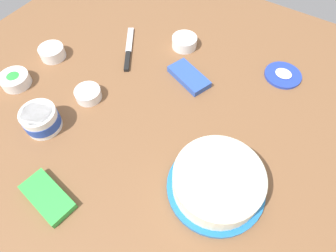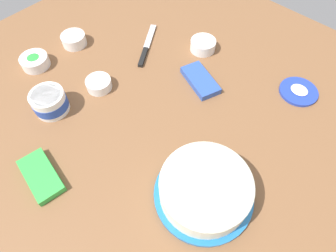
% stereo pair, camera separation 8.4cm
% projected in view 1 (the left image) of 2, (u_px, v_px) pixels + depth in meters
% --- Properties ---
extents(ground_plane, '(1.54, 1.54, 0.00)m').
position_uv_depth(ground_plane, '(147.00, 107.00, 0.92)').
color(ground_plane, brown).
extents(frosted_cake, '(0.26, 0.26, 0.10)m').
position_uv_depth(frosted_cake, '(218.00, 181.00, 0.73)').
color(frosted_cake, '#1E6BB2').
rests_on(frosted_cake, ground_plane).
extents(frosting_tub, '(0.11, 0.11, 0.07)m').
position_uv_depth(frosting_tub, '(41.00, 119.00, 0.85)').
color(frosting_tub, white).
rests_on(frosting_tub, ground_plane).
extents(frosting_tub_lid, '(0.13, 0.13, 0.02)m').
position_uv_depth(frosting_tub_lid, '(283.00, 75.00, 0.99)').
color(frosting_tub_lid, '#233DAD').
rests_on(frosting_tub_lid, ground_plane).
extents(spreading_knife, '(0.14, 0.21, 0.01)m').
position_uv_depth(spreading_knife, '(128.00, 52.00, 1.06)').
color(spreading_knife, silver).
rests_on(spreading_knife, ground_plane).
extents(sprinkle_bowl_pink, '(0.08, 0.08, 0.03)m').
position_uv_depth(sprinkle_bowl_pink, '(88.00, 94.00, 0.93)').
color(sprinkle_bowl_pink, white).
rests_on(sprinkle_bowl_pink, ground_plane).
extents(sprinkle_bowl_green, '(0.10, 0.10, 0.04)m').
position_uv_depth(sprinkle_bowl_green, '(15.00, 79.00, 0.96)').
color(sprinkle_bowl_green, white).
rests_on(sprinkle_bowl_green, ground_plane).
extents(sprinkle_bowl_yellow, '(0.09, 0.09, 0.04)m').
position_uv_depth(sprinkle_bowl_yellow, '(184.00, 42.00, 1.07)').
color(sprinkle_bowl_yellow, white).
rests_on(sprinkle_bowl_yellow, ground_plane).
extents(sprinkle_bowl_orange, '(0.09, 0.09, 0.04)m').
position_uv_depth(sprinkle_bowl_orange, '(52.00, 52.00, 1.03)').
color(sprinkle_bowl_orange, white).
rests_on(sprinkle_bowl_orange, ground_plane).
extents(candy_box_lower, '(0.17, 0.12, 0.02)m').
position_uv_depth(candy_box_lower, '(189.00, 77.00, 0.98)').
color(candy_box_lower, '#2D51B2').
rests_on(candy_box_lower, ground_plane).
extents(candy_box_upper, '(0.16, 0.10, 0.02)m').
position_uv_depth(candy_box_upper, '(47.00, 197.00, 0.74)').
color(candy_box_upper, green).
rests_on(candy_box_upper, ground_plane).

